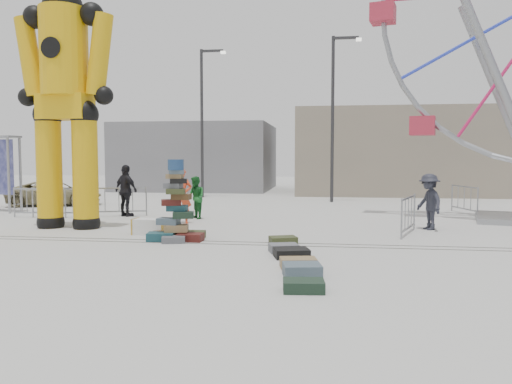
# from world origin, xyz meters

# --- Properties ---
(ground) EXTENTS (90.00, 90.00, 0.00)m
(ground) POSITION_xyz_m (0.00, 0.00, 0.00)
(ground) COLOR #9E9E99
(ground) RESTS_ON ground
(track_line_near) EXTENTS (40.00, 0.04, 0.01)m
(track_line_near) POSITION_xyz_m (0.00, 0.60, 0.00)
(track_line_near) COLOR #47443F
(track_line_near) RESTS_ON ground
(track_line_far) EXTENTS (40.00, 0.04, 0.01)m
(track_line_far) POSITION_xyz_m (0.00, 1.00, 0.00)
(track_line_far) COLOR #47443F
(track_line_far) RESTS_ON ground
(building_right) EXTENTS (12.00, 8.00, 5.00)m
(building_right) POSITION_xyz_m (7.00, 20.00, 2.50)
(building_right) COLOR gray
(building_right) RESTS_ON ground
(building_left) EXTENTS (10.00, 8.00, 4.40)m
(building_left) POSITION_xyz_m (-6.00, 22.00, 2.20)
(building_left) COLOR gray
(building_left) RESTS_ON ground
(lamp_post_right) EXTENTS (1.41, 0.25, 8.00)m
(lamp_post_right) POSITION_xyz_m (3.09, 13.00, 4.48)
(lamp_post_right) COLOR #2D2D30
(lamp_post_right) RESTS_ON ground
(lamp_post_left) EXTENTS (1.41, 0.25, 8.00)m
(lamp_post_left) POSITION_xyz_m (-3.91, 15.00, 4.48)
(lamp_post_left) COLOR #2D2D30
(lamp_post_left) RESTS_ON ground
(suitcase_tower) EXTENTS (1.51, 1.33, 2.14)m
(suitcase_tower) POSITION_xyz_m (-1.25, 1.08, 0.60)
(suitcase_tower) COLOR #1B4851
(suitcase_tower) RESTS_ON ground
(crash_test_dummy) EXTENTS (3.22, 1.43, 8.15)m
(crash_test_dummy) POSITION_xyz_m (-5.25, 2.83, 4.30)
(crash_test_dummy) COLOR black
(crash_test_dummy) RESTS_ON ground
(steamer_trunk) EXTENTS (0.96, 0.57, 0.44)m
(steamer_trunk) POSITION_xyz_m (-2.29, 1.96, 0.22)
(steamer_trunk) COLOR silver
(steamer_trunk) RESTS_ON ground
(row_case_0) EXTENTS (0.78, 0.65, 0.19)m
(row_case_0) POSITION_xyz_m (1.62, 0.86, 0.10)
(row_case_0) COLOR #394120
(row_case_0) RESTS_ON ground
(row_case_1) EXTENTS (0.76, 0.65, 0.20)m
(row_case_1) POSITION_xyz_m (1.72, -0.24, 0.10)
(row_case_1) COLOR slate
(row_case_1) RESTS_ON ground
(row_case_2) EXTENTS (0.87, 0.73, 0.20)m
(row_case_2) POSITION_xyz_m (1.94, -0.83, 0.10)
(row_case_2) COLOR black
(row_case_2) RESTS_ON ground
(row_case_3) EXTENTS (0.78, 0.56, 0.20)m
(row_case_3) POSITION_xyz_m (2.14, -1.81, 0.10)
(row_case_3) COLOR #96784C
(row_case_3) RESTS_ON ground
(row_case_4) EXTENTS (0.78, 0.69, 0.24)m
(row_case_4) POSITION_xyz_m (2.25, -2.57, 0.12)
(row_case_4) COLOR #4C5F6D
(row_case_4) RESTS_ON ground
(row_case_5) EXTENTS (0.71, 0.52, 0.19)m
(row_case_5) POSITION_xyz_m (2.32, -3.58, 0.10)
(row_case_5) COLOR #1B3122
(row_case_5) RESTS_ON ground
(barricade_dummy_a) EXTENTS (2.00, 0.11, 1.10)m
(barricade_dummy_a) POSITION_xyz_m (-7.61, 5.15, 0.55)
(barricade_dummy_a) COLOR gray
(barricade_dummy_a) RESTS_ON ground
(barricade_dummy_b) EXTENTS (2.00, 0.27, 1.10)m
(barricade_dummy_b) POSITION_xyz_m (-6.93, 5.30, 0.55)
(barricade_dummy_b) COLOR gray
(barricade_dummy_b) RESTS_ON ground
(barricade_dummy_c) EXTENTS (1.93, 0.74, 1.10)m
(barricade_dummy_c) POSITION_xyz_m (-4.95, 6.00, 0.55)
(barricade_dummy_c) COLOR gray
(barricade_dummy_c) RESTS_ON ground
(barricade_wheel_front) EXTENTS (0.75, 1.92, 1.10)m
(barricade_wheel_front) POSITION_xyz_m (5.02, 2.95, 0.55)
(barricade_wheel_front) COLOR gray
(barricade_wheel_front) RESTS_ON ground
(barricade_wheel_back) EXTENTS (0.54, 1.97, 1.10)m
(barricade_wheel_back) POSITION_xyz_m (8.07, 8.73, 0.55)
(barricade_wheel_back) COLOR gray
(barricade_wheel_back) RESTS_ON ground
(pedestrian_red) EXTENTS (0.77, 0.61, 1.84)m
(pedestrian_red) POSITION_xyz_m (-2.06, 4.40, 0.92)
(pedestrian_red) COLOR #C13B1B
(pedestrian_red) RESTS_ON ground
(pedestrian_green) EXTENTS (0.92, 0.94, 1.52)m
(pedestrian_green) POSITION_xyz_m (-1.91, 5.62, 0.76)
(pedestrian_green) COLOR #186225
(pedestrian_green) RESTS_ON ground
(pedestrian_black) EXTENTS (1.21, 0.95, 1.92)m
(pedestrian_black) POSITION_xyz_m (-4.65, 5.97, 0.96)
(pedestrian_black) COLOR black
(pedestrian_black) RESTS_ON ground
(pedestrian_grey) EXTENTS (0.99, 1.26, 1.70)m
(pedestrian_grey) POSITION_xyz_m (5.79, 3.97, 0.85)
(pedestrian_grey) COLOR #22232D
(pedestrian_grey) RESTS_ON ground
(parked_suv) EXTENTS (4.43, 2.99, 1.13)m
(parked_suv) POSITION_xyz_m (-9.56, 9.59, 0.56)
(parked_suv) COLOR #91885D
(parked_suv) RESTS_ON ground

